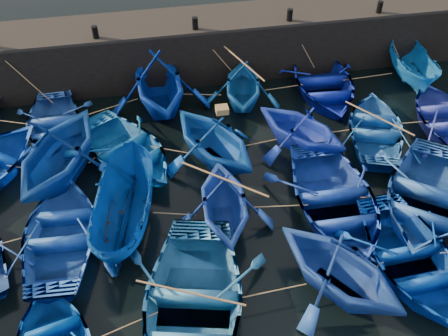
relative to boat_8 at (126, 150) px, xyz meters
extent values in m
plane|color=black|center=(3.30, -4.98, -0.51)|extent=(120.00, 120.00, 0.00)
cube|color=black|center=(3.30, 5.52, 0.74)|extent=(26.00, 2.50, 2.50)
cube|color=black|center=(3.30, 5.52, 2.05)|extent=(26.00, 2.50, 0.12)
cylinder|color=black|center=(-0.70, 4.62, 2.36)|extent=(0.24, 0.24, 0.50)
cylinder|color=black|center=(3.30, 4.62, 2.36)|extent=(0.24, 0.24, 0.50)
cylinder|color=black|center=(7.30, 4.62, 2.36)|extent=(0.24, 0.24, 0.50)
cylinder|color=black|center=(11.30, 4.62, 2.36)|extent=(0.24, 0.24, 0.50)
imported|color=#2251B3|center=(-2.78, 2.21, -0.06)|extent=(3.18, 4.39, 0.90)
imported|color=navy|center=(1.51, 3.10, 0.76)|extent=(4.41, 5.03, 2.53)
imported|color=#105599|center=(4.93, 2.73, 0.46)|extent=(3.90, 4.28, 1.94)
imported|color=navy|center=(8.48, 2.83, 0.03)|extent=(4.08, 5.46, 1.08)
imported|color=blue|center=(12.57, 2.96, 0.28)|extent=(2.01, 4.22, 1.57)
imported|color=navy|center=(-2.23, -0.49, 0.76)|extent=(5.76, 6.10, 2.54)
imported|color=blue|center=(0.00, 0.00, 0.00)|extent=(5.53, 6.01, 1.02)
imported|color=#094295|center=(3.14, -0.63, 0.60)|extent=(5.21, 5.45, 2.23)
imported|color=#1530BA|center=(6.46, -0.45, 0.48)|extent=(4.91, 4.98, 1.99)
imported|color=#18529F|center=(9.52, -0.41, -0.05)|extent=(4.50, 5.28, 0.93)
imported|color=blue|center=(-2.14, -3.49, -0.01)|extent=(3.76, 5.04, 1.00)
imported|color=navy|center=(-0.19, -3.24, 0.39)|extent=(2.71, 4.92, 1.80)
imported|color=#1B42B3|center=(2.95, -3.60, 0.48)|extent=(3.47, 3.95, 1.98)
imported|color=navy|center=(6.59, -3.84, 0.07)|extent=(4.05, 5.60, 1.15)
imported|color=#1B4B98|center=(9.62, -4.15, 0.06)|extent=(6.43, 6.78, 1.14)
imported|color=#226AA9|center=(1.45, -6.83, 0.09)|extent=(5.39, 6.61, 1.21)
imported|color=#174099|center=(5.62, -6.71, 0.57)|extent=(5.26, 5.40, 2.16)
imported|color=#063CA6|center=(8.05, -6.41, 0.00)|extent=(3.74, 5.09, 1.03)
cube|color=olive|center=(3.44, -0.63, 1.83)|extent=(0.43, 0.38, 0.22)
cylinder|color=tan|center=(-4.54, 2.55, 0.04)|extent=(1.74, 0.71, 0.04)
cylinder|color=tan|center=(-0.64, 2.65, 0.04)|extent=(2.50, 0.92, 0.04)
cylinder|color=tan|center=(3.22, 2.91, 0.04)|extent=(1.63, 0.40, 0.04)
cylinder|color=tan|center=(6.70, 2.78, 0.04)|extent=(1.75, 0.13, 0.04)
cylinder|color=tan|center=(10.52, 2.89, 0.04)|extent=(2.30, 0.16, 0.04)
cylinder|color=tan|center=(-3.65, -0.29, 0.04)|extent=(1.05, 0.44, 0.04)
cylinder|color=tan|center=(-1.12, -0.25, 0.04)|extent=(0.46, 0.51, 0.04)
cylinder|color=tan|center=(1.57, -0.31, 0.04)|extent=(1.36, 0.66, 0.04)
cylinder|color=tan|center=(4.80, -0.54, 0.04)|extent=(1.52, 0.21, 0.04)
cylinder|color=tan|center=(7.99, -0.43, 0.04)|extent=(1.26, 0.07, 0.04)
cylinder|color=tan|center=(11.02, -0.45, 0.04)|extent=(1.20, 0.11, 0.04)
cylinder|color=tan|center=(-3.49, -3.57, 0.04)|extent=(0.91, 0.20, 0.04)
cylinder|color=tan|center=(-1.16, -3.37, 0.04)|extent=(0.18, 0.27, 0.04)
cylinder|color=tan|center=(1.38, -3.42, 0.04)|extent=(1.35, 0.39, 0.04)
cylinder|color=tan|center=(4.77, -3.72, 0.04)|extent=(1.84, 0.28, 0.04)
cylinder|color=tan|center=(8.10, -4.00, 0.04)|extent=(1.24, 0.34, 0.04)
cylinder|color=tan|center=(-0.34, -7.08, 0.04)|extent=(1.78, 0.54, 0.04)
cylinder|color=tan|center=(3.53, -6.77, 0.04)|extent=(2.38, 0.15, 0.04)
cylinder|color=tan|center=(6.84, -6.56, 0.04)|extent=(0.64, 0.33, 0.04)
cylinder|color=tan|center=(-3.74, 3.97, 1.08)|extent=(1.96, 1.16, 2.10)
cylinder|color=tan|center=(2.40, 4.41, 1.08)|extent=(1.82, 0.26, 2.09)
cylinder|color=tan|center=(4.11, 4.23, 1.08)|extent=(1.67, 0.63, 2.09)
cylinder|color=tan|center=(7.89, 4.28, 1.08)|extent=(1.22, 0.54, 2.09)
cylinder|color=tan|center=(11.93, 4.34, 1.08)|extent=(1.31, 0.41, 2.09)
cylinder|color=#99724C|center=(4.93, 2.73, 1.46)|extent=(1.08, 2.84, 0.06)
cylinder|color=#99724C|center=(9.52, -0.41, 0.45)|extent=(1.77, 2.49, 0.06)
cylinder|color=#99724C|center=(2.95, -3.60, 1.50)|extent=(2.34, 1.97, 0.06)
cylinder|color=#99724C|center=(1.45, -6.83, 0.73)|extent=(2.74, 1.32, 0.06)
camera|label=1|loc=(0.99, -14.07, 12.02)|focal=40.00mm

